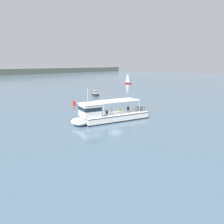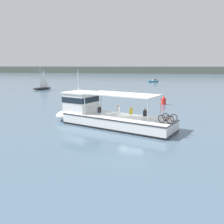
{
  "view_description": "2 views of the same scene",
  "coord_description": "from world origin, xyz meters",
  "px_view_note": "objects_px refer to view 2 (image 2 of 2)",
  "views": [
    {
      "loc": [
        -28.19,
        -23.14,
        8.81
      ],
      "look_at": [
        -1.8,
        -1.12,
        1.4
      ],
      "focal_mm": 35.75,
      "sensor_mm": 36.0,
      "label": 1
    },
    {
      "loc": [
        2.91,
        -23.3,
        5.73
      ],
      "look_at": [
        -1.8,
        -1.12,
        1.4
      ],
      "focal_mm": 39.0,
      "sensor_mm": 36.0,
      "label": 2
    }
  ],
  "objects_px": {
    "sailboat_off_stern": "(42,87)",
    "channel_buoy": "(164,101)",
    "ferry_main": "(103,115)",
    "motorboat_near_port": "(154,81)"
  },
  "relations": [
    {
      "from": "ferry_main",
      "to": "sailboat_off_stern",
      "type": "xyz_separation_m",
      "value": [
        -23.12,
        31.59,
        -0.47
      ]
    },
    {
      "from": "sailboat_off_stern",
      "to": "channel_buoy",
      "type": "relative_size",
      "value": 3.86
    },
    {
      "from": "channel_buoy",
      "to": "ferry_main",
      "type": "bearing_deg",
      "value": -111.67
    },
    {
      "from": "sailboat_off_stern",
      "to": "ferry_main",
      "type": "bearing_deg",
      "value": -53.8
    },
    {
      "from": "sailboat_off_stern",
      "to": "channel_buoy",
      "type": "xyz_separation_m",
      "value": [
        28.87,
        -17.14,
        0.03
      ]
    },
    {
      "from": "ferry_main",
      "to": "channel_buoy",
      "type": "height_order",
      "value": "ferry_main"
    },
    {
      "from": "sailboat_off_stern",
      "to": "motorboat_near_port",
      "type": "xyz_separation_m",
      "value": [
        25.24,
        33.57,
        0.0
      ]
    },
    {
      "from": "sailboat_off_stern",
      "to": "channel_buoy",
      "type": "bearing_deg",
      "value": -30.7
    },
    {
      "from": "sailboat_off_stern",
      "to": "motorboat_near_port",
      "type": "relative_size",
      "value": 1.41
    },
    {
      "from": "sailboat_off_stern",
      "to": "motorboat_near_port",
      "type": "bearing_deg",
      "value": 53.06
    }
  ]
}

